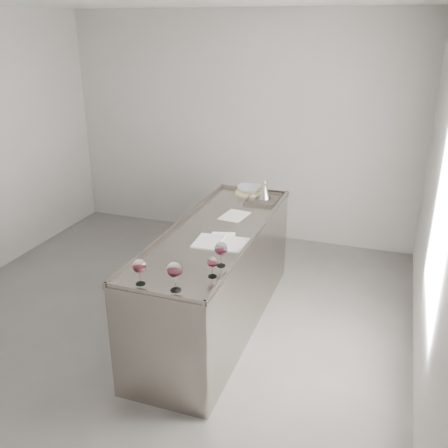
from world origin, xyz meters
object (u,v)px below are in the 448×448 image
(wine_glass_middle, at_px, (175,270))
(wine_glass_right, at_px, (221,249))
(ceramic_bowl, at_px, (249,189))
(counter, at_px, (216,278))
(wine_funnel, at_px, (265,193))
(notebook, at_px, (221,243))
(wine_glass_left, at_px, (139,266))
(wine_glass_small, at_px, (212,262))

(wine_glass_middle, height_order, wine_glass_right, wine_glass_middle)
(ceramic_bowl, bearing_deg, counter, -88.72)
(counter, distance_m, wine_glass_middle, 1.25)
(wine_glass_right, bearing_deg, wine_funnel, 93.51)
(wine_glass_middle, distance_m, notebook, 0.84)
(wine_glass_right, xyz_separation_m, wine_funnel, (-0.10, 1.61, -0.07))
(wine_glass_right, xyz_separation_m, notebook, (-0.13, 0.38, -0.13))
(counter, bearing_deg, notebook, -61.10)
(ceramic_bowl, bearing_deg, wine_glass_left, -93.53)
(counter, relative_size, wine_glass_left, 12.82)
(wine_glass_right, relative_size, ceramic_bowl, 0.77)
(notebook, bearing_deg, wine_glass_right, -74.22)
(counter, height_order, notebook, counter)
(notebook, bearing_deg, wine_funnel, 84.51)
(wine_glass_middle, distance_m, wine_glass_small, 0.32)
(wine_glass_left, height_order, wine_glass_right, wine_glass_left)
(wine_glass_middle, distance_m, wine_funnel, 2.07)
(counter, bearing_deg, wine_glass_middle, -84.16)
(counter, xyz_separation_m, wine_glass_right, (0.27, -0.63, 0.60))
(wine_glass_left, bearing_deg, ceramic_bowl, 86.47)
(wine_glass_right, bearing_deg, notebook, 109.60)
(wine_glass_right, height_order, wine_glass_small, wine_glass_right)
(notebook, distance_m, wine_funnel, 1.24)
(wine_glass_left, xyz_separation_m, wine_glass_right, (0.43, 0.45, -0.00))
(wine_glass_left, relative_size, wine_glass_right, 1.01)
(counter, distance_m, ceramic_bowl, 1.20)
(wine_glass_small, xyz_separation_m, notebook, (-0.13, 0.56, -0.10))
(counter, height_order, ceramic_bowl, ceramic_bowl)
(wine_glass_left, height_order, notebook, wine_glass_left)
(wine_glass_right, distance_m, notebook, 0.42)
(wine_funnel, bearing_deg, counter, -100.15)
(ceramic_bowl, distance_m, wine_funnel, 0.22)
(notebook, bearing_deg, wine_glass_small, -80.28)
(ceramic_bowl, bearing_deg, notebook, -82.98)
(wine_glass_middle, relative_size, wine_glass_right, 1.12)
(wine_glass_right, height_order, wine_funnel, wine_funnel)
(notebook, bearing_deg, counter, 115.08)
(wine_glass_small, xyz_separation_m, wine_funnel, (-0.10, 1.80, -0.05))
(wine_glass_middle, bearing_deg, notebook, 87.97)
(counter, xyz_separation_m, wine_glass_small, (0.27, -0.81, 0.58))
(counter, relative_size, wine_glass_small, 15.39)
(wine_glass_middle, distance_m, ceramic_bowl, 2.17)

